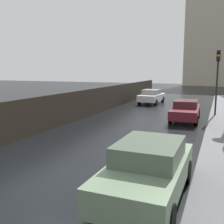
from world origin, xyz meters
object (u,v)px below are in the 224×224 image
Objects in this scene: car_maroon_near_kerb at (185,110)px; traffic_light at (218,71)px; car_green_mid_road at (148,169)px; car_white_far_ahead at (152,96)px.

car_maroon_near_kerb is 3.85m from traffic_light.
traffic_light is (1.83, 2.18, 2.60)m from car_maroon_near_kerb.
car_maroon_near_kerb is 1.04× the size of car_green_mid_road.
car_maroon_near_kerb is 1.09× the size of car_white_far_ahead.
traffic_light is at bearing 84.77° from car_green_mid_road.
car_green_mid_road is at bearing -89.91° from car_maroon_near_kerb.
car_white_far_ahead is 0.91× the size of traffic_light.
car_white_far_ahead is (-4.74, 19.73, -0.07)m from car_green_mid_road.
car_green_mid_road is at bearing 106.30° from car_white_far_ahead.
car_maroon_near_kerb is at bearing 120.86° from car_white_far_ahead.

